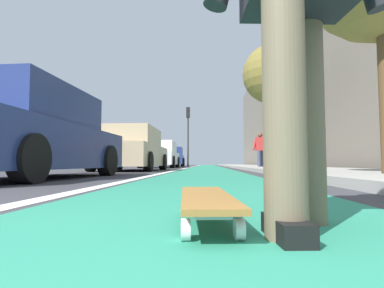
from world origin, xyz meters
name	(u,v)px	position (x,y,z in m)	size (l,w,h in m)	color
ground_plane	(207,171)	(10.00, 0.00, 0.00)	(80.00, 80.00, 0.00)	#38383D
bike_lane_paint	(208,167)	(24.00, 0.00, 0.00)	(56.00, 1.90, 0.00)	#288466
lane_stripe_white	(191,167)	(20.00, 1.10, 0.00)	(52.00, 0.16, 0.01)	silver
sidewalk_curb	(258,167)	(18.00, -2.97, 0.05)	(52.00, 3.20, 0.10)	#9E9B93
building_facade	(284,102)	(22.00, -5.54, 4.70)	(40.00, 1.20, 9.39)	slate
skateboard	(206,200)	(0.99, -0.02, 0.09)	(0.85, 0.26, 0.11)	white
parked_car_near	(30,136)	(4.52, 2.86, 0.69)	(4.15, 1.98, 1.46)	navy
parked_car_mid	(131,150)	(10.16, 2.61, 0.69)	(4.55, 2.01, 1.46)	tan
parked_car_far	(160,155)	(17.03, 2.69, 0.71)	(4.48, 1.97, 1.48)	silver
parked_car_end	(172,157)	(23.83, 2.78, 0.72)	(4.12, 2.00, 1.50)	navy
traffic_light	(188,126)	(23.28, 1.50, 3.15)	(0.33, 0.28, 4.59)	#2D2D2D
street_tree_mid	(272,75)	(11.69, -2.57, 3.69)	(2.33, 2.33, 4.90)	brown
pedestrian_distant	(260,148)	(13.57, -2.37, 0.94)	(0.46, 0.71, 1.64)	#384260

